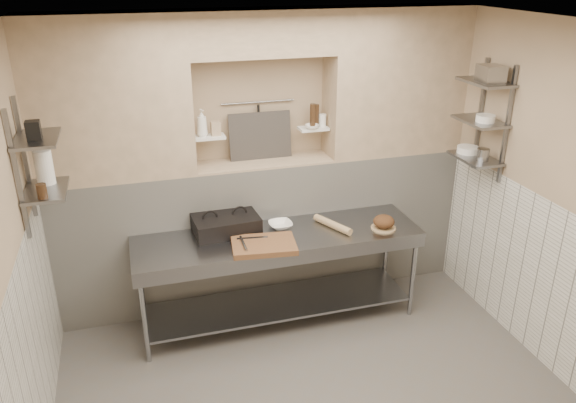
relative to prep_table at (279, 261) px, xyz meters
name	(u,v)px	position (x,y,z in m)	size (l,w,h in m)	color
ceiling	(333,22)	(0.01, -1.18, 2.21)	(4.00, 3.90, 0.10)	silver
wall_right	(575,210)	(2.06, -1.18, 0.76)	(0.10, 3.90, 2.80)	tan
wall_back	(257,155)	(0.01, 0.82, 0.76)	(4.00, 0.10, 2.80)	tan
backwall_lower	(264,229)	(0.01, 0.57, 0.06)	(4.00, 0.40, 1.40)	silver
alcove_sill	(263,162)	(0.01, 0.57, 0.77)	(1.30, 0.40, 0.02)	tan
backwall_pillar_left	(109,99)	(-1.32, 0.57, 1.46)	(1.35, 0.40, 1.40)	tan
backwall_pillar_right	(395,82)	(1.33, 0.57, 1.46)	(1.35, 0.40, 1.40)	tan
backwall_header	(261,33)	(0.01, 0.57, 1.96)	(1.30, 0.40, 0.40)	tan
wainscot_left	(29,384)	(-1.98, -1.18, 0.06)	(0.02, 3.90, 1.40)	silver
wainscot_right	(552,289)	(2.00, -1.18, 0.06)	(0.02, 3.90, 1.40)	silver
alcove_shelf_left	(209,137)	(-0.49, 0.57, 1.06)	(0.28, 0.16, 0.03)	white
alcove_shelf_right	(313,128)	(0.51, 0.57, 1.06)	(0.28, 0.16, 0.03)	white
utensil_rail	(258,102)	(0.01, 0.74, 1.31)	(0.02, 0.02, 0.70)	gray
hanging_steel	(259,120)	(0.01, 0.72, 1.14)	(0.02, 0.02, 0.30)	black
splash_panel	(260,136)	(0.01, 0.67, 1.00)	(0.60, 0.02, 0.45)	#383330
shelf_rail_left_a	(25,158)	(-1.97, 0.07, 1.16)	(0.03, 0.03, 0.95)	slate
shelf_rail_left_b	(17,176)	(-1.97, -0.33, 1.16)	(0.03, 0.03, 0.95)	slate
wall_shelf_left_lower	(46,190)	(-1.83, -0.13, 0.96)	(0.30, 0.50, 0.03)	slate
wall_shelf_left_upper	(36,139)	(-1.83, -0.13, 1.36)	(0.30, 0.50, 0.03)	slate
shelf_rail_right_a	(480,115)	(1.98, 0.07, 1.21)	(0.03, 0.03, 1.05)	slate
shelf_rail_right_b	(507,126)	(1.98, -0.33, 1.21)	(0.03, 0.03, 1.05)	slate
wall_shelf_right_lower	(475,158)	(1.85, -0.13, 0.86)	(0.30, 0.50, 0.03)	slate
wall_shelf_right_mid	(480,121)	(1.85, -0.13, 1.21)	(0.30, 0.50, 0.03)	slate
wall_shelf_right_upper	(486,82)	(1.85, -0.13, 1.56)	(0.30, 0.50, 0.03)	slate
prep_table	(279,261)	(0.00, 0.00, 0.00)	(2.60, 0.70, 0.90)	gray
panini_press	(225,224)	(-0.44, 0.22, 0.34)	(0.61, 0.46, 0.16)	black
cutting_board	(264,245)	(-0.19, -0.19, 0.28)	(0.55, 0.38, 0.05)	brown
knife_blade	(252,238)	(-0.26, -0.07, 0.31)	(0.27, 0.03, 0.01)	gray
tongs	(243,244)	(-0.36, -0.17, 0.31)	(0.02, 0.02, 0.26)	gray
mixing_bowl	(280,225)	(0.06, 0.15, 0.28)	(0.22, 0.22, 0.05)	white
rolling_pin	(333,224)	(0.52, 0.02, 0.29)	(0.07, 0.07, 0.44)	tan
bread_board	(383,228)	(0.97, -0.13, 0.26)	(0.23, 0.23, 0.01)	tan
bread_loaf	(384,221)	(0.97, -0.13, 0.33)	(0.20, 0.20, 0.12)	#4C2D19
bottle_soap	(202,123)	(-0.55, 0.57, 1.19)	(0.10, 0.10, 0.25)	white
jar_alcove	(216,128)	(-0.43, 0.57, 1.13)	(0.08, 0.08, 0.12)	tan
bowl_alcove	(312,127)	(0.48, 0.52, 1.09)	(0.13, 0.13, 0.04)	white
condiment_a	(316,115)	(0.54, 0.59, 1.18)	(0.06, 0.06, 0.21)	#311F11
condiment_b	(313,116)	(0.50, 0.57, 1.18)	(0.06, 0.06, 0.22)	#311F11
condiment_c	(323,120)	(0.60, 0.57, 1.13)	(0.07, 0.07, 0.12)	white
jug_left	(44,167)	(-1.83, -0.02, 1.10)	(0.13, 0.13, 0.27)	white
jar_left	(42,191)	(-1.83, -0.32, 1.02)	(0.07, 0.07, 0.11)	#311F11
box_left_upper	(33,130)	(-1.83, -0.20, 1.44)	(0.10, 0.10, 0.14)	black
bowl_right	(468,150)	(1.85, 0.00, 0.90)	(0.20, 0.20, 0.06)	white
canister_right	(483,155)	(1.85, -0.24, 0.93)	(0.11, 0.11, 0.11)	gray
bowl_right_mid	(485,118)	(1.85, -0.20, 1.25)	(0.17, 0.17, 0.06)	white
basket_right	(491,74)	(1.85, -0.19, 1.64)	(0.18, 0.22, 0.14)	gray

